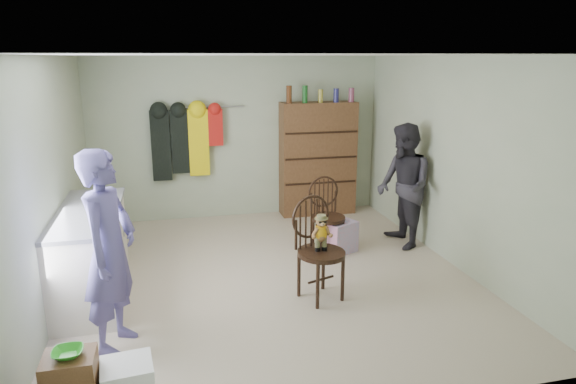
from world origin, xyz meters
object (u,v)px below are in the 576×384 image
object	(u,v)px
counter	(91,253)
dresser	(318,158)
chair_far	(326,212)
chair_front	(318,242)

from	to	relation	value
counter	dresser	size ratio (longest dim) A/B	0.90
counter	chair_far	distance (m)	2.91
counter	chair_far	size ratio (longest dim) A/B	1.90
counter	chair_far	world-z (taller)	chair_far
counter	chair_front	world-z (taller)	chair_front
chair_far	dresser	size ratio (longest dim) A/B	0.47
chair_front	chair_far	size ratio (longest dim) A/B	1.12
dresser	counter	bearing A→B (deg)	-144.31
counter	chair_far	bearing A→B (deg)	13.25
counter	dresser	xyz separation A→B (m)	(3.20, 2.30, 0.44)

